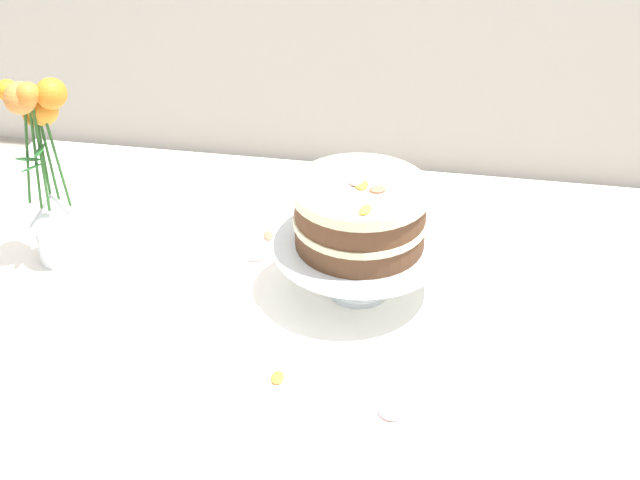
# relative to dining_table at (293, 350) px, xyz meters

# --- Properties ---
(dining_table) EXTENTS (1.40, 1.00, 0.74)m
(dining_table) POSITION_rel_dining_table_xyz_m (0.00, 0.00, 0.00)
(dining_table) COLOR white
(dining_table) RESTS_ON ground
(linen_napkin) EXTENTS (0.33, 0.33, 0.00)m
(linen_napkin) POSITION_rel_dining_table_xyz_m (0.10, 0.07, 0.09)
(linen_napkin) COLOR white
(linen_napkin) RESTS_ON dining_table
(cake_stand) EXTENTS (0.29, 0.29, 0.10)m
(cake_stand) POSITION_rel_dining_table_xyz_m (0.10, 0.07, 0.17)
(cake_stand) COLOR silver
(cake_stand) RESTS_ON linen_napkin
(layer_cake) EXTENTS (0.23, 0.23, 0.12)m
(layer_cake) POSITION_rel_dining_table_xyz_m (0.10, 0.07, 0.25)
(layer_cake) COLOR brown
(layer_cake) RESTS_ON cake_stand
(flower_vase) EXTENTS (0.12, 0.09, 0.36)m
(flower_vase) POSITION_rel_dining_table_xyz_m (-0.44, 0.08, 0.26)
(flower_vase) COLOR silver
(flower_vase) RESTS_ON dining_table
(loose_petal_0) EXTENTS (0.02, 0.03, 0.01)m
(loose_petal_0) POSITION_rel_dining_table_xyz_m (0.01, -0.18, 0.09)
(loose_petal_0) COLOR orange
(loose_petal_0) RESTS_ON dining_table
(loose_petal_1) EXTENTS (0.04, 0.04, 0.01)m
(loose_petal_1) POSITION_rel_dining_table_xyz_m (-0.09, 0.14, 0.09)
(loose_petal_1) COLOR pink
(loose_petal_1) RESTS_ON dining_table
(loose_petal_2) EXTENTS (0.03, 0.04, 0.00)m
(loose_petal_2) POSITION_rel_dining_table_xyz_m (-0.09, 0.21, 0.09)
(loose_petal_2) COLOR #E56B51
(loose_petal_2) RESTS_ON dining_table
(loose_petal_3) EXTENTS (0.04, 0.04, 0.01)m
(loose_petal_3) POSITION_rel_dining_table_xyz_m (0.19, -0.23, 0.09)
(loose_petal_3) COLOR pink
(loose_petal_3) RESTS_ON dining_table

